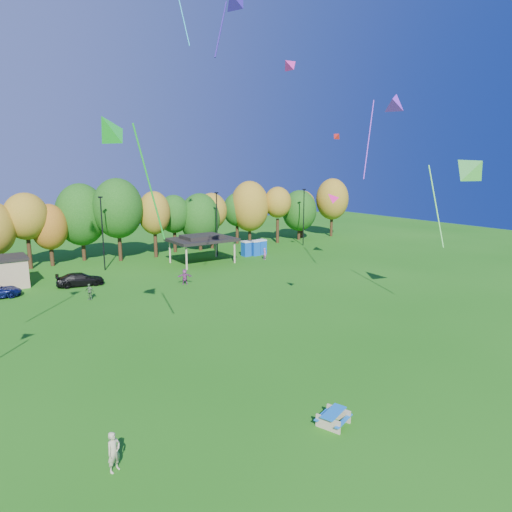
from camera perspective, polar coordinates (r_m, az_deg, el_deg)
ground at (r=24.61m, az=5.41°, el=-19.97°), size 160.00×160.00×0.00m
tree_line at (r=63.22m, az=-22.72°, el=4.18°), size 93.57×10.55×11.15m
lamp_posts at (r=58.72m, az=-18.64°, el=2.98°), size 64.50×0.25×9.09m
pavilion at (r=60.57m, az=-6.78°, el=2.13°), size 8.20×6.20×3.77m
porta_potties at (r=65.73m, az=-0.21°, el=1.04°), size 3.75×1.49×2.18m
picnic_table at (r=24.43m, az=9.65°, el=-19.23°), size 1.99×1.82×0.70m
kite_flyer at (r=21.73m, az=-17.35°, el=-22.34°), size 0.77×0.66×1.79m
car_d at (r=52.64m, az=-21.12°, el=-2.74°), size 5.13×2.84×1.41m
far_person_1 at (r=50.23m, az=-8.90°, el=-2.58°), size 1.65×1.11×1.70m
far_person_3 at (r=62.70m, az=1.09°, el=0.28°), size 0.40×0.60×1.64m
far_person_4 at (r=46.86m, az=-20.09°, el=-4.22°), size 0.89×0.98×1.60m
kite_0 at (r=41.07m, az=4.49°, el=22.78°), size 1.67×1.36×1.57m
kite_1 at (r=35.50m, az=9.40°, el=7.23°), size 1.47×1.44×1.18m
kite_2 at (r=39.69m, az=24.77°, el=10.05°), size 3.07×5.04×8.04m
kite_3 at (r=47.77m, az=16.96°, el=18.05°), size 5.06×3.47×8.75m
kite_7 at (r=34.51m, az=-2.25°, el=29.20°), size 2.97×2.12×4.68m
kite_10 at (r=56.68m, az=9.93°, el=14.61°), size 1.06×1.31×1.25m
kite_12 at (r=27.36m, az=-17.87°, el=14.95°), size 4.32×3.10×7.60m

